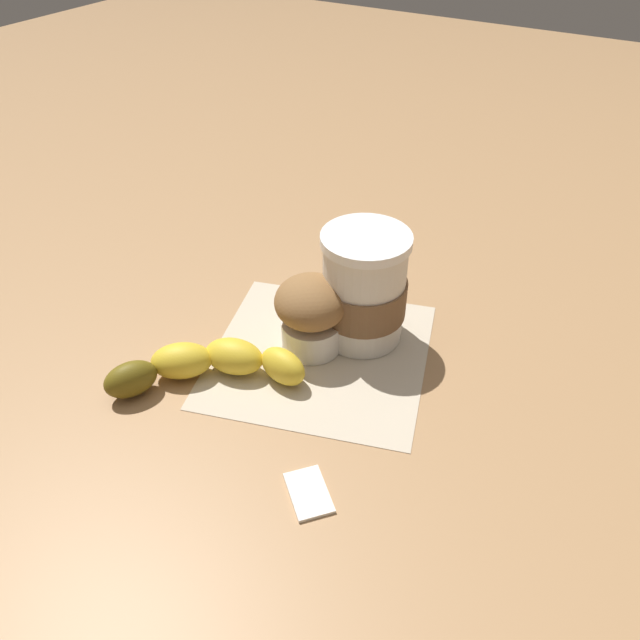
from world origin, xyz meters
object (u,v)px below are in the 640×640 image
Objects in this scene: coffee_cup at (364,290)px; muffin at (311,312)px; sugar_packet at (309,492)px; banana at (208,364)px.

coffee_cup reaches higher than muffin.
sugar_packet is (0.21, 0.06, -0.06)m from coffee_cup.
muffin is at bearing -149.48° from sugar_packet.
banana is at bearing -35.31° from coffee_cup.
banana is at bearing -33.66° from muffin.
banana is (0.14, -0.10, -0.04)m from coffee_cup.
coffee_cup is at bearing -164.03° from sugar_packet.
coffee_cup is 2.53× the size of sugar_packet.
coffee_cup reaches higher than banana.
muffin is 0.12m from banana.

